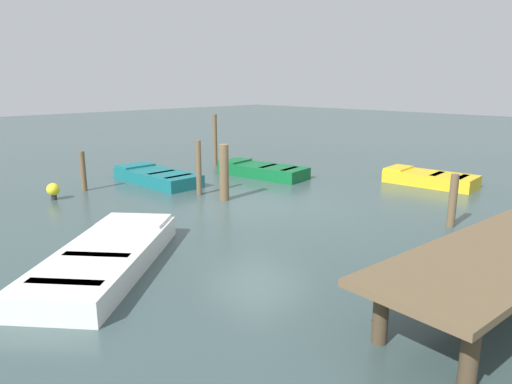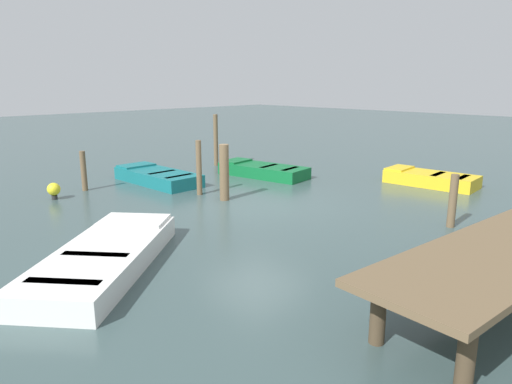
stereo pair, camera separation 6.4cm
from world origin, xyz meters
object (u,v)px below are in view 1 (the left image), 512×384
at_px(mooring_piling_far_right, 83,171).
at_px(rowboat_yellow, 430,178).
at_px(mooring_piling_far_left, 453,201).
at_px(rowboat_teal, 157,176).
at_px(mooring_piling_near_right, 224,173).
at_px(rowboat_green, 262,170).
at_px(mooring_piling_mid_right, 215,140).
at_px(mooring_piling_mid_left, 199,168).
at_px(dock_segment, 508,253).
at_px(rowboat_white, 105,257).
at_px(marker_buoy, 53,190).

bearing_deg(mooring_piling_far_right, rowboat_yellow, 139.45).
bearing_deg(mooring_piling_far_left, mooring_piling_far_right, -65.23).
bearing_deg(rowboat_yellow, rowboat_teal, 38.98).
bearing_deg(rowboat_teal, mooring_piling_far_right, 73.18).
height_order(rowboat_teal, mooring_piling_far_right, mooring_piling_far_right).
bearing_deg(mooring_piling_near_right, rowboat_teal, -88.49).
xyz_separation_m(rowboat_teal, rowboat_green, (-3.25, 1.66, 0.00)).
bearing_deg(mooring_piling_mid_right, mooring_piling_far_right, 5.63).
xyz_separation_m(mooring_piling_far_right, mooring_piling_mid_left, (-2.17, 2.88, 0.19)).
xyz_separation_m(rowboat_yellow, mooring_piling_mid_left, (6.08, -4.17, 0.59)).
height_order(dock_segment, mooring_piling_mid_right, mooring_piling_mid_right).
height_order(rowboat_yellow, mooring_piling_far_left, mooring_piling_far_left).
bearing_deg(rowboat_white, mooring_piling_mid_right, -0.66).
bearing_deg(mooring_piling_near_right, mooring_piling_mid_right, -127.39).
bearing_deg(rowboat_white, mooring_piling_near_right, -14.86).
height_order(mooring_piling_near_right, mooring_piling_mid_right, mooring_piling_mid_right).
bearing_deg(mooring_piling_far_right, mooring_piling_mid_left, 126.98).
distance_m(mooring_piling_near_right, marker_buoy, 4.83).
bearing_deg(rowboat_yellow, marker_buoy, 50.61).
bearing_deg(mooring_piling_mid_left, mooring_piling_far_right, -53.02).
xyz_separation_m(rowboat_green, marker_buoy, (6.55, -1.80, 0.07)).
distance_m(rowboat_teal, marker_buoy, 3.30).
relative_size(dock_segment, marker_buoy, 11.87).
bearing_deg(marker_buoy, rowboat_yellow, 144.85).
relative_size(dock_segment, mooring_piling_far_right, 4.70).
relative_size(mooring_piling_near_right, mooring_piling_far_left, 1.28).
xyz_separation_m(rowboat_white, mooring_piling_mid_left, (-4.62, -3.22, 0.59)).
bearing_deg(dock_segment, mooring_piling_far_left, -141.78).
distance_m(mooring_piling_near_right, mooring_piling_far_left, 5.89).
bearing_deg(dock_segment, rowboat_white, -52.35).
distance_m(mooring_piling_mid_right, mooring_piling_mid_left, 4.91).
bearing_deg(mooring_piling_mid_left, dock_segment, 82.54).
height_order(mooring_piling_far_left, marker_buoy, mooring_piling_far_left).
relative_size(mooring_piling_mid_left, mooring_piling_far_left, 1.31).
xyz_separation_m(rowboat_yellow, mooring_piling_far_right, (8.24, -7.05, 0.39)).
height_order(rowboat_white, rowboat_green, same).
bearing_deg(mooring_piling_far_right, dock_segment, 95.11).
xyz_separation_m(rowboat_green, mooring_piling_mid_right, (-0.23, -2.83, 0.79)).
bearing_deg(rowboat_yellow, mooring_piling_far_right, 45.21).
bearing_deg(marker_buoy, mooring_piling_near_right, 134.75).
height_order(rowboat_yellow, mooring_piling_mid_left, mooring_piling_mid_left).
bearing_deg(marker_buoy, mooring_piling_mid_right, -171.40).
bearing_deg(rowboat_green, rowboat_white, 107.32).
relative_size(dock_segment, rowboat_white, 1.41).
xyz_separation_m(rowboat_teal, mooring_piling_near_right, (-0.09, 3.27, 0.57)).
xyz_separation_m(rowboat_white, marker_buoy, (-1.34, -5.63, 0.07)).
xyz_separation_m(rowboat_teal, mooring_piling_mid_right, (-3.48, -1.17, 0.79)).
relative_size(mooring_piling_far_left, marker_buoy, 2.56).
distance_m(mooring_piling_near_right, mooring_piling_far_right, 4.50).
bearing_deg(mooring_piling_far_right, mooring_piling_mid_right, -174.37).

